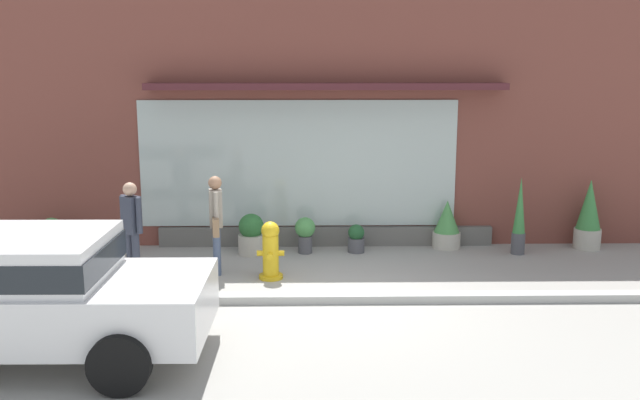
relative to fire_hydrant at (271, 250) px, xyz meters
name	(u,v)px	position (x,y,z in m)	size (l,w,h in m)	color
ground_plane	(331,297)	(0.93, -0.94, -0.47)	(60.00, 60.00, 0.00)	#9E9B93
curb_strip	(331,298)	(0.93, -1.14, -0.41)	(14.00, 0.24, 0.12)	#B2B2AD
storefront	(325,114)	(0.92, 2.24, 1.99)	(14.00, 0.81, 5.02)	brown
fire_hydrant	(271,250)	(0.00, 0.00, 0.00)	(0.44, 0.41, 0.93)	gold
pedestrian_with_handbag	(216,219)	(-0.88, 0.24, 0.46)	(0.25, 0.64, 1.61)	#475675
pedestrian_passerby	(132,225)	(-2.14, -0.13, 0.45)	(0.37, 0.33, 1.58)	#333847
parked_car_white	(17,289)	(-2.71, -3.05, 0.39)	(4.17, 1.97, 1.48)	white
potted_plant_window_left	(251,235)	(-0.42, 1.45, -0.11)	(0.48, 0.48, 0.74)	#B7B2A3
potted_plant_window_center	(356,238)	(1.47, 1.54, -0.21)	(0.30, 0.30, 0.51)	#4C4C51
potted_plant_corner_tall	(305,232)	(0.54, 1.50, -0.08)	(0.37, 0.37, 0.66)	#4C4C51
potted_plant_near_hydrant	(589,216)	(5.76, 1.72, 0.15)	(0.49, 0.49, 1.30)	#B7B2A3
potted_plant_doorstep	(447,225)	(3.17, 1.83, -0.04)	(0.52, 0.52, 0.89)	#B7B2A3
potted_plant_trailing_edge	(519,218)	(4.37, 1.38, 0.20)	(0.24, 0.24, 1.40)	#4C4C51
potted_plant_low_front	(52,234)	(-3.99, 1.49, -0.10)	(0.42, 0.42, 0.67)	#B7B2A3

